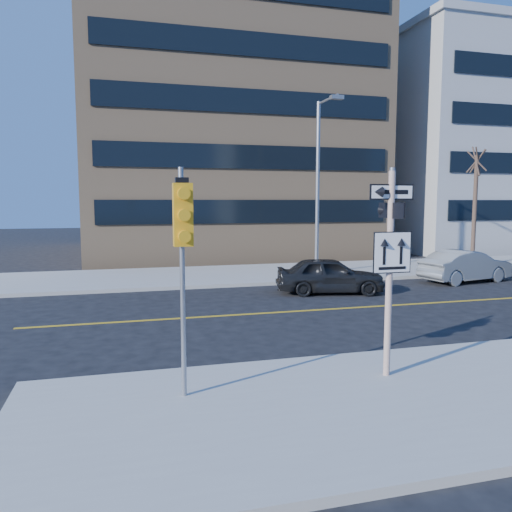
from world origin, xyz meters
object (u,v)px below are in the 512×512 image
object	(u,v)px
parked_car_a	(330,275)
street_tree_west	(477,164)
sign_pole	(390,260)
streetlight_a	(320,176)
parked_car_b	(466,266)
traffic_signal	(183,234)

from	to	relation	value
parked_car_a	street_tree_west	world-z (taller)	street_tree_west
sign_pole	streetlight_a	size ratio (longest dim) A/B	0.51
parked_car_b	sign_pole	bearing A→B (deg)	126.16
traffic_signal	parked_car_b	bearing A→B (deg)	36.92
parked_car_b	streetlight_a	xyz separation A→B (m)	(-5.73, 3.10, 4.04)
traffic_signal	street_tree_west	xyz separation A→B (m)	(17.00, 13.96, 2.50)
streetlight_a	street_tree_west	xyz separation A→B (m)	(9.00, 0.54, 0.77)
parked_car_b	street_tree_west	distance (m)	6.86
sign_pole	traffic_signal	bearing A→B (deg)	-177.89
streetlight_a	street_tree_west	bearing A→B (deg)	3.45
sign_pole	street_tree_west	world-z (taller)	street_tree_west
sign_pole	parked_car_b	bearing A→B (deg)	46.26
parked_car_a	traffic_signal	bearing A→B (deg)	156.84
sign_pole	street_tree_west	bearing A→B (deg)	46.74
traffic_signal	streetlight_a	world-z (taller)	streetlight_a
streetlight_a	parked_car_b	bearing A→B (deg)	-28.38
parked_car_a	street_tree_west	bearing A→B (deg)	-52.95
traffic_signal	parked_car_a	world-z (taller)	traffic_signal
parked_car_b	street_tree_west	bearing A→B (deg)	-51.98
sign_pole	streetlight_a	bearing A→B (deg)	73.23
sign_pole	street_tree_west	xyz separation A→B (m)	(13.00, 13.81, 3.09)
traffic_signal	street_tree_west	distance (m)	22.14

